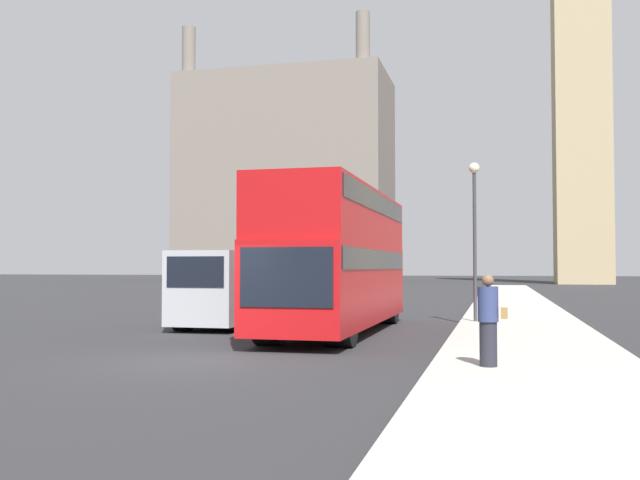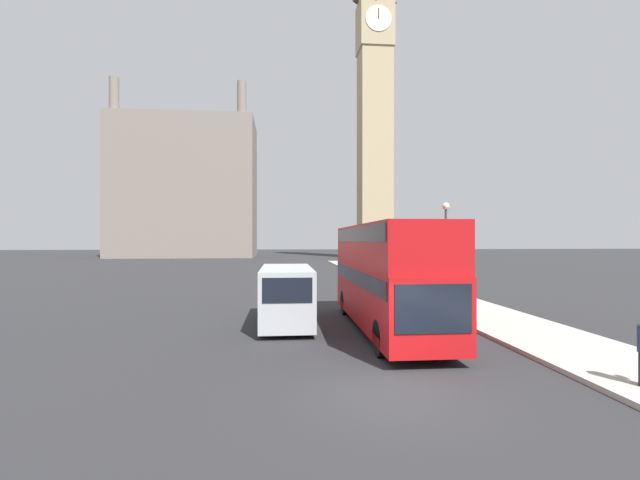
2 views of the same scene
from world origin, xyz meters
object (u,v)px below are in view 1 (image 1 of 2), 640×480
at_px(white_van, 229,287).
at_px(clock_tower, 580,23).
at_px(pedestrian, 489,320).
at_px(red_double_decker_bus, 338,253).
at_px(street_lamp, 475,216).

bearing_deg(white_van, clock_tower, 74.43).
bearing_deg(white_van, pedestrian, -45.85).
bearing_deg(red_double_decker_bus, white_van, 162.19).
distance_m(clock_tower, white_van, 74.11).
height_order(red_double_decker_bus, street_lamp, street_lamp).
bearing_deg(clock_tower, red_double_decker_bus, -102.07).
bearing_deg(street_lamp, clock_tower, 80.68).
xyz_separation_m(clock_tower, street_lamp, (-10.38, -63.23, -26.98)).
bearing_deg(red_double_decker_bus, pedestrian, -58.91).
bearing_deg(clock_tower, pedestrian, -97.52).
xyz_separation_m(clock_tower, red_double_decker_bus, (-14.29, -66.83, -28.29)).
height_order(clock_tower, white_van, clock_tower).
relative_size(white_van, pedestrian, 3.39).
height_order(white_van, pedestrian, white_van).
bearing_deg(street_lamp, pedestrian, -87.04).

